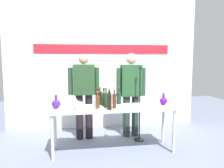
% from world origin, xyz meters
% --- Properties ---
extents(ground_plane, '(10.00, 10.00, 0.00)m').
position_xyz_m(ground_plane, '(0.00, 0.00, 0.00)').
color(ground_plane, slate).
extents(back_wall, '(4.33, 0.11, 3.00)m').
position_xyz_m(back_wall, '(0.00, 1.43, 1.50)').
color(back_wall, silver).
rests_on(back_wall, ground).
extents(display_table, '(2.10, 0.57, 0.77)m').
position_xyz_m(display_table, '(0.00, 0.00, 0.70)').
color(display_table, silver).
rests_on(display_table, ground).
extents(decanter_blue_left, '(0.14, 0.14, 0.22)m').
position_xyz_m(decanter_blue_left, '(-0.95, 0.05, 0.85)').
color(decanter_blue_left, '#481D96').
rests_on(decanter_blue_left, display_table).
extents(decanter_blue_right, '(0.13, 0.13, 0.20)m').
position_xyz_m(decanter_blue_right, '(0.91, 0.05, 0.84)').
color(decanter_blue_right, '#521084').
rests_on(decanter_blue_right, display_table).
extents(presenter_left, '(0.60, 0.22, 1.67)m').
position_xyz_m(presenter_left, '(-0.47, 0.68, 0.96)').
color(presenter_left, black).
rests_on(presenter_left, ground).
extents(presenter_right, '(0.60, 0.22, 1.69)m').
position_xyz_m(presenter_right, '(0.47, 0.68, 0.96)').
color(presenter_right, '#26332E').
rests_on(presenter_right, ground).
extents(wine_bottle_0, '(0.06, 0.06, 0.32)m').
position_xyz_m(wine_bottle_0, '(-0.00, -0.11, 0.91)').
color(wine_bottle_0, '#4C291E').
rests_on(wine_bottle_0, display_table).
extents(wine_bottle_1, '(0.07, 0.07, 0.31)m').
position_xyz_m(wine_bottle_1, '(-0.14, 0.15, 0.91)').
color(wine_bottle_1, '#4F3018').
rests_on(wine_bottle_1, display_table).
extents(wine_bottle_2, '(0.07, 0.07, 0.32)m').
position_xyz_m(wine_bottle_2, '(-0.12, -0.01, 0.91)').
color(wine_bottle_2, '#16401F').
rests_on(wine_bottle_2, display_table).
extents(wine_bottle_3, '(0.08, 0.08, 0.31)m').
position_xyz_m(wine_bottle_3, '(0.14, 0.21, 0.90)').
color(wine_bottle_3, '#163123').
rests_on(wine_bottle_3, display_table).
extents(wine_bottle_4, '(0.07, 0.07, 0.31)m').
position_xyz_m(wine_bottle_4, '(-0.06, 0.06, 0.91)').
color(wine_bottle_4, black).
rests_on(wine_bottle_4, display_table).
extents(wine_bottle_5, '(0.07, 0.07, 0.34)m').
position_xyz_m(wine_bottle_5, '(-0.10, -0.21, 0.92)').
color(wine_bottle_5, black).
rests_on(wine_bottle_5, display_table).
extents(wine_bottle_6, '(0.07, 0.07, 0.29)m').
position_xyz_m(wine_bottle_6, '(-0.27, -0.08, 0.90)').
color(wine_bottle_6, '#55301B').
rests_on(wine_bottle_6, display_table).
extents(wine_bottle_7, '(0.07, 0.07, 0.32)m').
position_xyz_m(wine_bottle_7, '(-0.26, 0.10, 0.91)').
color(wine_bottle_7, black).
rests_on(wine_bottle_7, display_table).
extents(wine_bottle_8, '(0.07, 0.07, 0.31)m').
position_xyz_m(wine_bottle_8, '(-0.20, 0.23, 0.91)').
color(wine_bottle_8, '#113B25').
rests_on(wine_bottle_8, display_table).
extents(wine_glass_left_0, '(0.07, 0.07, 0.15)m').
position_xyz_m(wine_glass_left_0, '(-0.61, -0.15, 0.88)').
color(wine_glass_left_0, white).
rests_on(wine_glass_left_0, display_table).
extents(wine_glass_left_1, '(0.06, 0.06, 0.17)m').
position_xyz_m(wine_glass_left_1, '(-0.80, -0.09, 0.89)').
color(wine_glass_left_1, white).
rests_on(wine_glass_left_1, display_table).
extents(wine_glass_left_2, '(0.06, 0.06, 0.14)m').
position_xyz_m(wine_glass_left_2, '(-0.65, 0.20, 0.87)').
color(wine_glass_left_2, white).
rests_on(wine_glass_left_2, display_table).
extents(wine_glass_left_3, '(0.06, 0.06, 0.15)m').
position_xyz_m(wine_glass_left_3, '(-0.63, -0.04, 0.88)').
color(wine_glass_left_3, white).
rests_on(wine_glass_left_3, display_table).
extents(wine_glass_left_4, '(0.07, 0.07, 0.15)m').
position_xyz_m(wine_glass_left_4, '(-0.78, 0.21, 0.88)').
color(wine_glass_left_4, white).
rests_on(wine_glass_left_4, display_table).
extents(wine_glass_left_5, '(0.06, 0.06, 0.15)m').
position_xyz_m(wine_glass_left_5, '(-0.54, -0.23, 0.88)').
color(wine_glass_left_5, white).
rests_on(wine_glass_left_5, display_table).
extents(wine_glass_right_0, '(0.06, 0.06, 0.16)m').
position_xyz_m(wine_glass_right_0, '(0.66, -0.09, 0.88)').
color(wine_glass_right_0, white).
rests_on(wine_glass_right_0, display_table).
extents(wine_glass_right_1, '(0.07, 0.07, 0.15)m').
position_xyz_m(wine_glass_right_1, '(0.53, 0.09, 0.87)').
color(wine_glass_right_1, white).
rests_on(wine_glass_right_1, display_table).
extents(wine_glass_right_2, '(0.06, 0.06, 0.16)m').
position_xyz_m(wine_glass_right_2, '(0.78, 0.16, 0.89)').
color(wine_glass_right_2, white).
rests_on(wine_glass_right_2, display_table).
extents(microphone_stand, '(0.20, 0.20, 1.45)m').
position_xyz_m(microphone_stand, '(0.58, 0.42, 0.48)').
color(microphone_stand, black).
rests_on(microphone_stand, ground).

